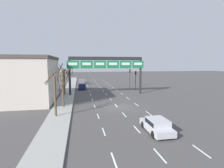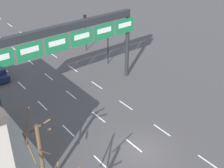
{
  "view_description": "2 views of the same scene",
  "coord_description": "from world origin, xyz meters",
  "px_view_note": "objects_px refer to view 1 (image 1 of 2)",
  "views": [
    {
      "loc": [
        -5.45,
        -24.84,
        6.47
      ],
      "look_at": [
        0.64,
        7.85,
        2.53
      ],
      "focal_mm": 28.0,
      "sensor_mm": 36.0,
      "label": 1
    },
    {
      "loc": [
        -13.5,
        -13.58,
        17.29
      ],
      "look_at": [
        2.5,
        7.2,
        2.17
      ],
      "focal_mm": 50.0,
      "sensor_mm": 36.0,
      "label": 2
    }
  ],
  "objects_px": {
    "tree_bare_closest": "(63,85)",
    "tree_bare_third": "(55,92)",
    "car_navy": "(82,86)",
    "traffic_light_near_gantry": "(130,75)",
    "car_grey": "(82,81)",
    "car_silver": "(157,125)",
    "sign_gantry": "(106,64)",
    "tree_bare_second": "(65,80)",
    "tree_bare_furthest": "(70,76)",
    "traffic_light_mid_block": "(136,77)"
  },
  "relations": [
    {
      "from": "traffic_light_mid_block",
      "to": "tree_bare_closest",
      "type": "relative_size",
      "value": 0.73
    },
    {
      "from": "car_navy",
      "to": "car_silver",
      "type": "distance_m",
      "value": 29.99
    },
    {
      "from": "tree_bare_closest",
      "to": "tree_bare_second",
      "type": "relative_size",
      "value": 1.06
    },
    {
      "from": "tree_bare_second",
      "to": "tree_bare_third",
      "type": "distance_m",
      "value": 14.56
    },
    {
      "from": "sign_gantry",
      "to": "car_navy",
      "type": "distance_m",
      "value": 11.25
    },
    {
      "from": "tree_bare_second",
      "to": "tree_bare_third",
      "type": "relative_size",
      "value": 1.02
    },
    {
      "from": "tree_bare_closest",
      "to": "tree_bare_third",
      "type": "distance_m",
      "value": 4.6
    },
    {
      "from": "tree_bare_second",
      "to": "tree_bare_third",
      "type": "height_order",
      "value": "tree_bare_second"
    },
    {
      "from": "car_navy",
      "to": "traffic_light_mid_block",
      "type": "distance_m",
      "value": 13.55
    },
    {
      "from": "car_grey",
      "to": "car_silver",
      "type": "bearing_deg",
      "value": -81.48
    },
    {
      "from": "car_silver",
      "to": "traffic_light_mid_block",
      "type": "xyz_separation_m",
      "value": [
        5.98,
        24.64,
        2.62
      ]
    },
    {
      "from": "car_grey",
      "to": "traffic_light_near_gantry",
      "type": "height_order",
      "value": "traffic_light_near_gantry"
    },
    {
      "from": "car_grey",
      "to": "tree_bare_furthest",
      "type": "distance_m",
      "value": 8.16
    },
    {
      "from": "traffic_light_mid_block",
      "to": "car_navy",
      "type": "bearing_deg",
      "value": 159.58
    },
    {
      "from": "car_silver",
      "to": "traffic_light_mid_block",
      "type": "height_order",
      "value": "traffic_light_mid_block"
    },
    {
      "from": "car_navy",
      "to": "traffic_light_near_gantry",
      "type": "height_order",
      "value": "traffic_light_near_gantry"
    },
    {
      "from": "tree_bare_closest",
      "to": "tree_bare_third",
      "type": "bearing_deg",
      "value": -96.63
    },
    {
      "from": "car_grey",
      "to": "tree_bare_second",
      "type": "height_order",
      "value": "tree_bare_second"
    },
    {
      "from": "car_silver",
      "to": "traffic_light_near_gantry",
      "type": "relative_size",
      "value": 0.85
    },
    {
      "from": "tree_bare_closest",
      "to": "tree_bare_second",
      "type": "xyz_separation_m",
      "value": [
        -0.56,
        10.0,
        -0.17
      ]
    },
    {
      "from": "car_grey",
      "to": "traffic_light_mid_block",
      "type": "distance_m",
      "value": 22.07
    },
    {
      "from": "car_navy",
      "to": "traffic_light_near_gantry",
      "type": "bearing_deg",
      "value": 1.94
    },
    {
      "from": "car_grey",
      "to": "tree_bare_third",
      "type": "bearing_deg",
      "value": -95.74
    },
    {
      "from": "car_grey",
      "to": "car_silver",
      "type": "xyz_separation_m",
      "value": [
        6.4,
        -42.72,
        0.03
      ]
    },
    {
      "from": "car_grey",
      "to": "tree_bare_third",
      "type": "distance_m",
      "value": 36.18
    },
    {
      "from": "traffic_light_mid_block",
      "to": "tree_bare_third",
      "type": "distance_m",
      "value": 23.97
    },
    {
      "from": "car_grey",
      "to": "tree_bare_third",
      "type": "xyz_separation_m",
      "value": [
        -3.61,
        -35.92,
        2.38
      ]
    },
    {
      "from": "sign_gantry",
      "to": "car_silver",
      "type": "relative_size",
      "value": 3.76
    },
    {
      "from": "car_grey",
      "to": "car_navy",
      "type": "distance_m",
      "value": 13.43
    },
    {
      "from": "sign_gantry",
      "to": "tree_bare_third",
      "type": "bearing_deg",
      "value": -121.01
    },
    {
      "from": "traffic_light_mid_block",
      "to": "tree_bare_third",
      "type": "relative_size",
      "value": 0.8
    },
    {
      "from": "traffic_light_near_gantry",
      "to": "tree_bare_furthest",
      "type": "relative_size",
      "value": 0.96
    },
    {
      "from": "sign_gantry",
      "to": "traffic_light_near_gantry",
      "type": "bearing_deg",
      "value": 49.27
    },
    {
      "from": "tree_bare_second",
      "to": "traffic_light_near_gantry",
      "type": "bearing_deg",
      "value": 27.4
    },
    {
      "from": "traffic_light_mid_block",
      "to": "car_grey",
      "type": "bearing_deg",
      "value": 124.42
    },
    {
      "from": "traffic_light_near_gantry",
      "to": "car_grey",
      "type": "bearing_deg",
      "value": 133.81
    },
    {
      "from": "sign_gantry",
      "to": "car_silver",
      "type": "height_order",
      "value": "sign_gantry"
    },
    {
      "from": "car_navy",
      "to": "tree_bare_third",
      "type": "xyz_separation_m",
      "value": [
        -3.53,
        -22.49,
        2.3
      ]
    },
    {
      "from": "tree_bare_third",
      "to": "tree_bare_furthest",
      "type": "bearing_deg",
      "value": 89.41
    },
    {
      "from": "sign_gantry",
      "to": "tree_bare_closest",
      "type": "distance_m",
      "value": 12.66
    },
    {
      "from": "car_grey",
      "to": "traffic_light_mid_block",
      "type": "height_order",
      "value": "traffic_light_mid_block"
    },
    {
      "from": "tree_bare_closest",
      "to": "tree_bare_second",
      "type": "height_order",
      "value": "tree_bare_closest"
    },
    {
      "from": "car_navy",
      "to": "car_silver",
      "type": "bearing_deg",
      "value": -77.52
    },
    {
      "from": "traffic_light_mid_block",
      "to": "tree_bare_second",
      "type": "bearing_deg",
      "value": -168.4
    },
    {
      "from": "traffic_light_near_gantry",
      "to": "tree_bare_second",
      "type": "distance_m",
      "value": 18.16
    },
    {
      "from": "car_silver",
      "to": "traffic_light_near_gantry",
      "type": "xyz_separation_m",
      "value": [
        6.08,
        29.71,
        2.8
      ]
    },
    {
      "from": "sign_gantry",
      "to": "tree_bare_second",
      "type": "height_order",
      "value": "sign_gantry"
    },
    {
      "from": "car_navy",
      "to": "tree_bare_closest",
      "type": "height_order",
      "value": "tree_bare_closest"
    },
    {
      "from": "traffic_light_near_gantry",
      "to": "tree_bare_second",
      "type": "height_order",
      "value": "tree_bare_second"
    },
    {
      "from": "tree_bare_third",
      "to": "sign_gantry",
      "type": "bearing_deg",
      "value": 58.99
    }
  ]
}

